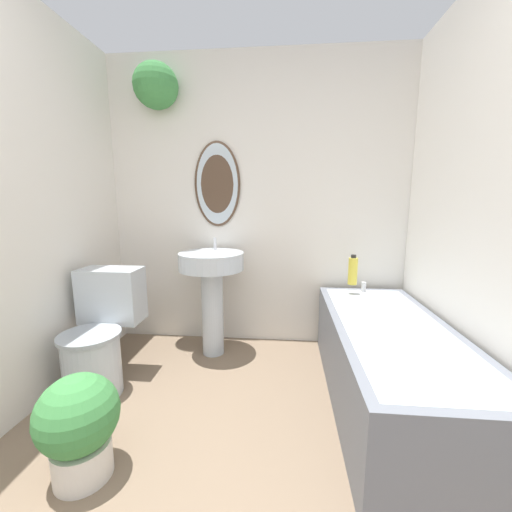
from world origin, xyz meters
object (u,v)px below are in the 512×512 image
object	(u,v)px
toilet	(101,334)
pedestal_sink	(212,281)
bathtub	(389,364)
potted_plant	(79,423)
shampoo_bottle	(353,271)

from	to	relation	value
toilet	pedestal_sink	world-z (taller)	pedestal_sink
bathtub	potted_plant	xyz separation A→B (m)	(-1.52, -0.65, -0.00)
toilet	potted_plant	xyz separation A→B (m)	(0.32, -0.70, -0.10)
potted_plant	bathtub	bearing A→B (deg)	23.20
shampoo_bottle	potted_plant	distance (m)	1.95
bathtub	pedestal_sink	bearing A→B (deg)	155.21
toilet	shampoo_bottle	distance (m)	1.85
potted_plant	toilet	bearing A→B (deg)	114.38
bathtub	shampoo_bottle	bearing A→B (deg)	99.69
toilet	shampoo_bottle	xyz separation A→B (m)	(1.73, 0.58, 0.33)
pedestal_sink	shampoo_bottle	world-z (taller)	pedestal_sink
toilet	bathtub	xyz separation A→B (m)	(1.84, -0.05, -0.09)
pedestal_sink	bathtub	distance (m)	1.37
shampoo_bottle	bathtub	bearing A→B (deg)	-80.31
toilet	potted_plant	size ratio (longest dim) A/B	1.59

